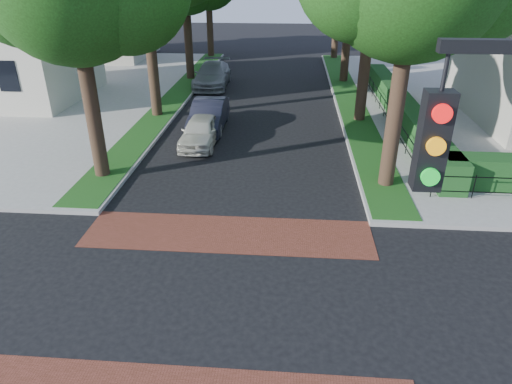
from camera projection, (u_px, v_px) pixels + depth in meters
ground at (212, 301)px, 11.47m from camera, size 120.00×120.00×0.00m
crosswalk_far at (228, 234)px, 14.32m from camera, size 9.00×2.20×0.01m
grass_strip_ne at (349, 99)px, 28.05m from camera, size 1.60×29.80×0.02m
grass_strip_nw at (177, 95)px, 28.79m from camera, size 1.60×29.80×0.02m
hedge_main_road at (402, 109)px, 23.97m from camera, size 1.00×18.00×1.20m
fence_main_road at (387, 112)px, 24.09m from camera, size 0.06×18.00×0.90m
parked_car_front at (201, 131)px, 21.11m from camera, size 1.66×3.94×1.33m
parked_car_middle at (209, 115)px, 23.06m from camera, size 1.62×4.53×1.49m
parked_car_rear at (212, 75)px, 31.19m from camera, size 2.31×5.45×1.57m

